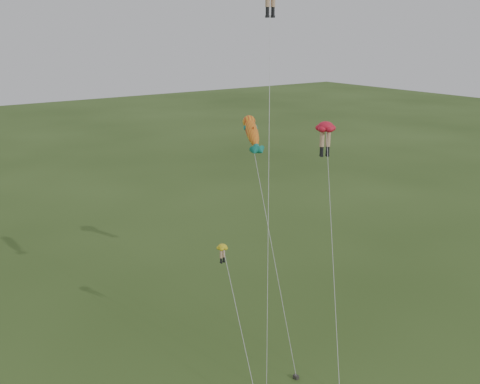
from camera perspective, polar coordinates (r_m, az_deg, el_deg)
ground at (r=36.90m, az=5.17°, el=-19.31°), size 300.00×300.00×0.00m
legs_kite_red_mid at (r=41.45m, az=9.13°, el=6.36°), size 8.44×10.87×15.11m
legs_kite_yellow at (r=36.21m, az=-1.64°, el=-7.16°), size 3.04×8.11×7.86m
fish_kite at (r=35.65m, az=1.29°, el=6.36°), size 1.86×7.63×16.51m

